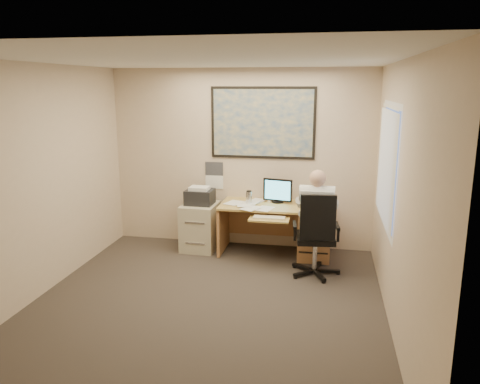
% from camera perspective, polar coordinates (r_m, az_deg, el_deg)
% --- Properties ---
extents(room_shell, '(4.00, 4.50, 2.70)m').
position_cam_1_polar(room_shell, '(4.98, -4.62, 0.11)').
color(room_shell, '#352E28').
rests_on(room_shell, ground).
extents(desk, '(1.60, 0.97, 1.10)m').
position_cam_1_polar(desk, '(6.89, 7.11, -4.15)').
color(desk, tan).
rests_on(desk, ground).
extents(world_map, '(1.56, 0.03, 1.06)m').
position_cam_1_polar(world_map, '(7.00, 2.78, 8.40)').
color(world_map, '#1E4C93').
rests_on(world_map, room_shell).
extents(wall_calendar, '(0.28, 0.01, 0.42)m').
position_cam_1_polar(wall_calendar, '(7.26, -3.16, 2.02)').
color(wall_calendar, white).
rests_on(wall_calendar, room_shell).
extents(window_blinds, '(0.06, 1.40, 1.30)m').
position_cam_1_polar(window_blinds, '(5.59, 17.54, 3.06)').
color(window_blinds, silver).
rests_on(window_blinds, room_shell).
extents(filing_cabinet, '(0.52, 0.62, 0.97)m').
position_cam_1_polar(filing_cabinet, '(7.13, -4.85, -3.69)').
color(filing_cabinet, '#BFB79A').
rests_on(filing_cabinet, ground).
extents(office_chair, '(0.74, 0.74, 1.13)m').
position_cam_1_polar(office_chair, '(6.23, 9.06, -7.14)').
color(office_chair, black).
rests_on(office_chair, ground).
extents(person, '(0.59, 0.83, 1.40)m').
position_cam_1_polar(person, '(6.19, 9.26, -3.69)').
color(person, silver).
rests_on(person, office_chair).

